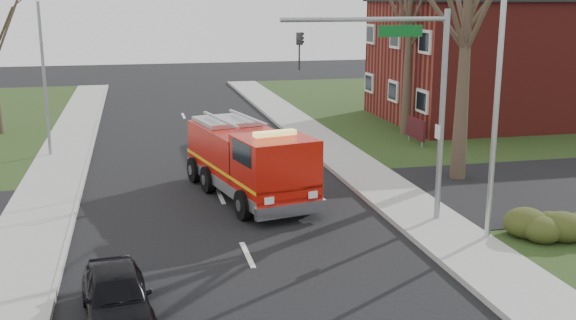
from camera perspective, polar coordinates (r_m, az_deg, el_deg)
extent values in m
plane|color=black|center=(19.35, -3.46, -8.03)|extent=(120.00, 120.00, 0.00)
cube|color=gray|center=(21.16, 13.43, -6.26)|extent=(2.40, 80.00, 0.15)
cube|color=gray|center=(19.39, -22.07, -8.76)|extent=(2.40, 80.00, 0.15)
cube|color=maroon|center=(42.09, 18.66, 7.88)|extent=(15.00, 10.00, 7.00)
cube|color=silver|center=(38.88, 8.90, 5.78)|extent=(0.12, 1.40, 1.20)
cube|color=#410F15|center=(33.68, 10.77, 2.64)|extent=(0.12, 2.00, 1.00)
cylinder|color=gray|center=(33.05, 11.29, 1.62)|extent=(0.08, 0.08, 0.90)
cylinder|color=gray|center=(34.48, 10.21, 2.15)|extent=(0.08, 0.08, 0.90)
ellipsoid|color=#2E3A15|center=(21.56, 21.40, -5.05)|extent=(2.80, 2.00, 0.90)
cone|color=#362820|center=(26.83, 14.86, 10.71)|extent=(0.64, 0.64, 12.00)
cone|color=#362820|center=(35.64, 10.21, 10.30)|extent=(0.56, 0.56, 10.50)
cylinder|color=gray|center=(21.75, 12.89, 3.38)|extent=(0.18, 0.18, 6.80)
cylinder|color=gray|center=(20.45, 6.62, 11.74)|extent=(5.20, 0.14, 0.14)
cube|color=#0C591E|center=(20.85, 9.50, 10.72)|extent=(1.40, 0.06, 0.35)
imported|color=black|center=(19.88, 1.06, 10.77)|extent=(0.22, 0.18, 1.10)
cylinder|color=#B7BABF|center=(20.21, 17.25, 4.66)|extent=(0.16, 0.16, 8.40)
cylinder|color=gray|center=(32.22, -19.92, 6.28)|extent=(0.14, 0.14, 7.00)
cube|color=#B91208|center=(25.58, -4.32, 0.62)|extent=(3.35, 5.15, 1.91)
cube|color=#B91208|center=(22.44, -1.11, -0.82)|extent=(2.83, 2.83, 2.19)
cube|color=#B7BABF|center=(24.77, -3.37, -1.64)|extent=(3.89, 7.46, 0.41)
cube|color=#E5B20C|center=(24.65, -3.39, -0.51)|extent=(3.90, 7.47, 0.11)
cube|color=black|center=(21.39, 0.00, 0.36)|extent=(2.04, 0.54, 0.78)
cube|color=#E5D866|center=(22.16, -1.12, 2.27)|extent=(1.49, 0.63, 0.16)
cylinder|color=black|center=(22.19, -3.79, -3.82)|extent=(0.53, 1.05, 1.00)
cylinder|color=black|center=(23.13, 1.67, -3.07)|extent=(0.53, 1.05, 1.00)
cylinder|color=black|center=(26.92, -7.91, -0.82)|extent=(0.53, 1.05, 1.00)
cylinder|color=black|center=(27.70, -3.24, -0.31)|extent=(0.53, 1.05, 1.00)
imported|color=black|center=(15.83, -14.31, -11.06)|extent=(1.84, 3.78, 1.24)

